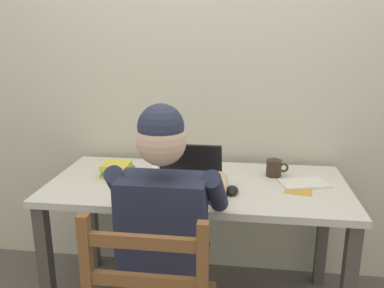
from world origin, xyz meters
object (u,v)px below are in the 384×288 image
(coffee_mug_white, at_px, (165,166))
(coffee_mug_dark, at_px, (274,168))
(seated_person, at_px, (168,230))
(landscape_photo_print, at_px, (298,191))
(laptop, at_px, (187,179))
(computer_mouse, at_px, (232,190))
(book_stack_main, at_px, (118,170))
(desk, at_px, (197,199))

(coffee_mug_white, xyz_separation_m, coffee_mug_dark, (0.59, 0.04, 0.00))
(seated_person, bearing_deg, coffee_mug_dark, 50.49)
(landscape_photo_print, bearing_deg, laptop, -165.31)
(coffee_mug_dark, bearing_deg, computer_mouse, -128.16)
(computer_mouse, xyz_separation_m, book_stack_main, (-0.63, 0.17, 0.02))
(desk, xyz_separation_m, coffee_mug_white, (-0.19, 0.11, 0.14))
(seated_person, bearing_deg, laptop, 84.32)
(desk, distance_m, seated_person, 0.44)
(laptop, distance_m, coffee_mug_white, 0.25)
(desk, bearing_deg, laptop, -113.44)
(coffee_mug_dark, bearing_deg, laptop, -151.41)
(desk, bearing_deg, coffee_mug_dark, 20.22)
(seated_person, relative_size, computer_mouse, 12.49)
(laptop, bearing_deg, landscape_photo_print, 3.14)
(coffee_mug_white, relative_size, landscape_photo_print, 0.91)
(computer_mouse, distance_m, coffee_mug_dark, 0.35)
(computer_mouse, height_order, landscape_photo_print, computer_mouse)
(computer_mouse, bearing_deg, book_stack_main, 164.43)
(seated_person, height_order, landscape_photo_print, seated_person)
(seated_person, bearing_deg, landscape_photo_print, 32.20)
(seated_person, bearing_deg, coffee_mug_white, 102.29)
(laptop, distance_m, computer_mouse, 0.23)
(coffee_mug_white, xyz_separation_m, book_stack_main, (-0.25, -0.06, -0.01))
(computer_mouse, distance_m, coffee_mug_white, 0.44)
(desk, relative_size, laptop, 4.62)
(computer_mouse, bearing_deg, laptop, 170.94)
(seated_person, xyz_separation_m, laptop, (0.03, 0.34, 0.11))
(coffee_mug_white, distance_m, landscape_photo_print, 0.72)
(book_stack_main, bearing_deg, coffee_mug_dark, 6.89)
(laptop, relative_size, landscape_photo_print, 2.57)
(coffee_mug_white, height_order, book_stack_main, coffee_mug_white)
(desk, height_order, laptop, laptop)
(laptop, xyz_separation_m, computer_mouse, (0.22, -0.04, -0.03))
(coffee_mug_dark, height_order, landscape_photo_print, coffee_mug_dark)
(seated_person, relative_size, coffee_mug_dark, 10.49)
(book_stack_main, bearing_deg, coffee_mug_white, 13.63)
(coffee_mug_white, bearing_deg, desk, -29.36)
(seated_person, distance_m, laptop, 0.35)
(coffee_mug_white, bearing_deg, landscape_photo_print, -13.72)
(desk, relative_size, book_stack_main, 7.77)
(seated_person, distance_m, computer_mouse, 0.40)
(computer_mouse, bearing_deg, seated_person, -130.72)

